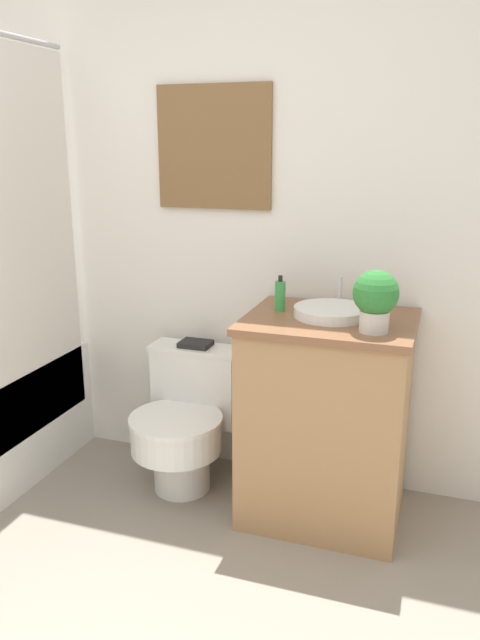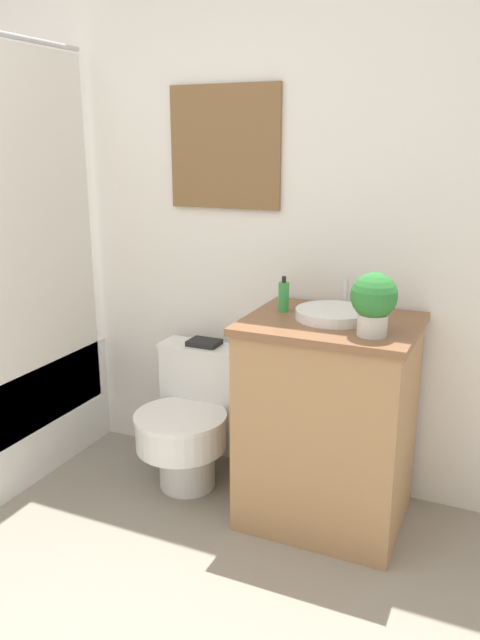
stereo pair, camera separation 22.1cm
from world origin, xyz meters
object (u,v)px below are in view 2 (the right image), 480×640
soap_bottle (284,296)px  book_on_tank (204,343)px  sink (334,314)px  toilet (191,420)px  potted_plant (374,301)px

soap_bottle → book_on_tank: soap_bottle is taller
sink → soap_bottle: 0.23m
toilet → potted_plant: potted_plant is taller
potted_plant → book_on_tank: 0.97m
soap_bottle → potted_plant: bearing=-24.2°
toilet → sink: sink is taller
sink → soap_bottle: soap_bottle is taller
potted_plant → soap_bottle: bearing=155.8°
toilet → soap_bottle: bearing=2.9°
book_on_tank → soap_bottle: bearing=-15.3°
sink → potted_plant: (0.19, -0.16, 0.11)m
potted_plant → sink: bearing=139.9°
toilet → book_on_tank: 0.36m
toilet → book_on_tank: bearing=90.0°
potted_plant → toilet: bearing=169.1°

